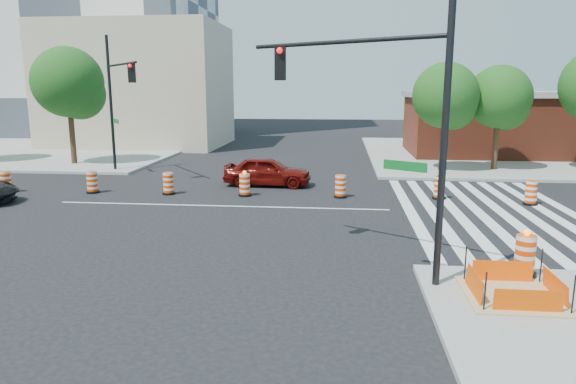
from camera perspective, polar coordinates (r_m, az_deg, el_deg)
name	(u,v)px	position (r m, az deg, el deg)	size (l,w,h in m)	color
ground	(221,206)	(21.73, -7.48, -1.55)	(120.00, 120.00, 0.00)	black
sidewalk_ne	(521,155)	(41.01, 24.42, 3.79)	(22.00, 22.00, 0.15)	gray
sidewalk_nw	(51,149)	(45.15, -24.81, 4.38)	(22.00, 22.00, 0.15)	gray
crosswalk_east	(490,212)	(21.98, 21.54, -2.10)	(6.75, 13.50, 0.01)	silver
lane_centerline	(221,206)	(21.73, -7.48, -1.53)	(14.00, 0.12, 0.01)	silver
excavation_pit	(513,294)	(13.12, 23.77, -10.31)	(2.20, 2.20, 0.90)	tan
brick_storefront	(523,124)	(40.81, 24.69, 6.91)	(16.50, 8.50, 4.60)	maroon
beige_midrise	(140,86)	(45.83, -16.16, 11.26)	(14.00, 10.00, 10.00)	#B9A78D
red_coupe	(268,171)	(25.88, -2.29, 2.33)	(1.76, 4.37, 1.49)	#5B0B07
signal_pole_se	(384,97)	(13.07, 10.61, 10.35)	(4.97, 3.11, 7.59)	black
signal_pole_nw	(117,91)	(30.08, -18.49, 10.59)	(3.60, 4.67, 7.63)	black
pit_drum	(525,256)	(14.50, 24.83, -6.52)	(0.62, 0.62, 1.23)	black
tree_north_b	(69,86)	(35.10, -23.14, 10.74)	(4.33, 4.33, 7.36)	#382314
tree_north_c	(446,99)	(30.80, 17.13, 9.82)	(3.70, 3.70, 6.29)	#382314
tree_north_d	(500,101)	(32.42, 22.47, 9.36)	(3.64, 3.62, 6.15)	#382314
median_drum_0	(6,183)	(27.57, -28.84, 0.91)	(0.60, 0.60, 1.02)	black
median_drum_1	(92,183)	(25.79, -20.92, 0.95)	(0.60, 0.60, 1.02)	black
median_drum_2	(168,184)	(24.43, -13.14, 0.85)	(0.60, 0.60, 1.02)	black
median_drum_3	(245,186)	(23.49, -4.84, 0.72)	(0.60, 0.60, 1.18)	black
median_drum_4	(340,187)	(23.21, 5.85, 0.55)	(0.60, 0.60, 1.02)	black
median_drum_5	(439,188)	(23.75, 16.48, 0.38)	(0.60, 0.60, 1.02)	black
median_drum_6	(531,194)	(23.97, 25.39, -0.17)	(0.60, 0.60, 1.02)	black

